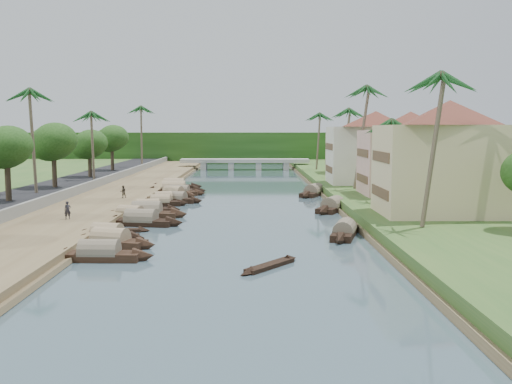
{
  "coord_description": "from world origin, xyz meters",
  "views": [
    {
      "loc": [
        1.36,
        -52.84,
        8.82
      ],
      "look_at": [
        1.9,
        9.14,
        2.0
      ],
      "focal_mm": 40.0,
      "sensor_mm": 36.0,
      "label": 1
    }
  ],
  "objects_px": {
    "bridge": "(245,162)",
    "person_near": "(68,210)",
    "sampan_0": "(99,254)",
    "sampan_1": "(107,236)",
    "building_near": "(448,157)"
  },
  "relations": [
    {
      "from": "bridge",
      "to": "sampan_0",
      "type": "distance_m",
      "value": 87.38
    },
    {
      "from": "building_near",
      "to": "person_near",
      "type": "relative_size",
      "value": 9.22
    },
    {
      "from": "sampan_0",
      "to": "person_near",
      "type": "bearing_deg",
      "value": 118.12
    },
    {
      "from": "sampan_1",
      "to": "bridge",
      "type": "bearing_deg",
      "value": 97.01
    },
    {
      "from": "sampan_0",
      "to": "sampan_1",
      "type": "height_order",
      "value": "sampan_0"
    },
    {
      "from": "bridge",
      "to": "sampan_0",
      "type": "relative_size",
      "value": 3.63
    },
    {
      "from": "sampan_0",
      "to": "person_near",
      "type": "relative_size",
      "value": 4.79
    },
    {
      "from": "sampan_0",
      "to": "sampan_1",
      "type": "relative_size",
      "value": 1.12
    },
    {
      "from": "bridge",
      "to": "sampan_1",
      "type": "distance_m",
      "value": 80.7
    },
    {
      "from": "bridge",
      "to": "person_near",
      "type": "height_order",
      "value": "person_near"
    },
    {
      "from": "building_near",
      "to": "sampan_0",
      "type": "relative_size",
      "value": 1.92
    },
    {
      "from": "sampan_0",
      "to": "bridge",
      "type": "bearing_deg",
      "value": 86.45
    },
    {
      "from": "bridge",
      "to": "person_near",
      "type": "bearing_deg",
      "value": -101.53
    },
    {
      "from": "sampan_0",
      "to": "person_near",
      "type": "distance_m",
      "value": 14.3
    },
    {
      "from": "bridge",
      "to": "person_near",
      "type": "xyz_separation_m",
      "value": [
        -15.12,
        -74.09,
        -0.12
      ]
    }
  ]
}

